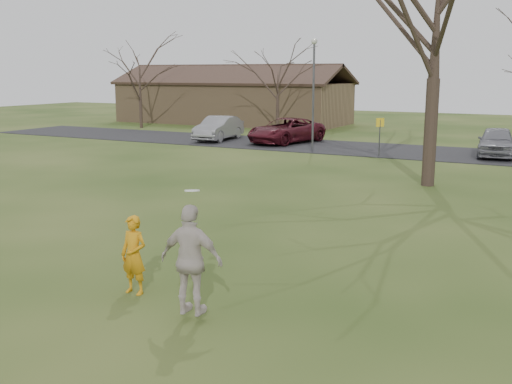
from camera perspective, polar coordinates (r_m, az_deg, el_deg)
ground at (r=12.08m, az=-8.92°, el=-10.33°), size 120.00×120.00×0.00m
parking_strip at (r=34.93m, az=16.12°, el=3.61°), size 62.00×6.50×0.04m
player_defender at (r=12.40m, az=-11.54°, el=-5.89°), size 0.59×0.39×1.62m
car_1 at (r=39.77m, az=-3.57°, el=6.08°), size 2.10×4.88×1.56m
car_2 at (r=38.17m, az=2.87°, el=5.87°), size 3.88×6.08×1.56m
car_4 at (r=34.39m, az=21.90°, el=4.47°), size 2.26×4.72×1.56m
catching_play at (r=10.77m, az=-6.15°, el=-6.46°), size 1.23×0.63×2.29m
building at (r=54.13m, az=-2.23°, el=8.65°), size 20.60×8.50×5.14m
lamp_post at (r=33.97m, az=5.50°, el=10.48°), size 0.34×0.34×6.27m
sign_yellow at (r=32.34m, az=11.69°, el=5.79°), size 0.35×0.35×2.08m
big_tree at (r=24.59m, az=16.91°, el=16.85°), size 9.00×9.00×14.00m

